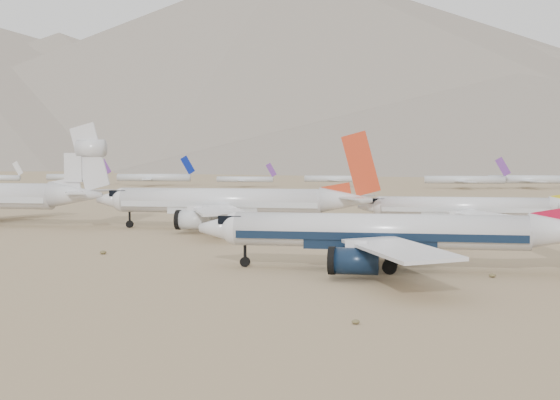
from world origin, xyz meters
name	(u,v)px	position (x,y,z in m)	size (l,w,h in m)	color
ground	(288,274)	(0.00, 0.00, 0.00)	(7000.00, 7000.00, 0.00)	olive
main_airliner	(397,233)	(12.95, 5.18, 4.81)	(49.56, 48.40, 17.49)	silver
row2_gold_tail	(474,208)	(25.98, 64.93, 4.39)	(44.12, 43.15, 15.71)	silver
row2_orange_tail	(232,202)	(-21.55, 57.47, 5.50)	(55.00, 53.80, 19.62)	silver
distant_storage_row	(527,180)	(64.93, 298.41, 4.26)	(671.90, 56.62, 13.68)	silver
mountain_range	(451,78)	(70.18, 1648.01, 190.32)	(7354.00, 3024.00, 470.00)	slate
desert_scrub	(120,309)	(-11.08, -26.49, 0.28)	(247.37, 121.67, 0.63)	brown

